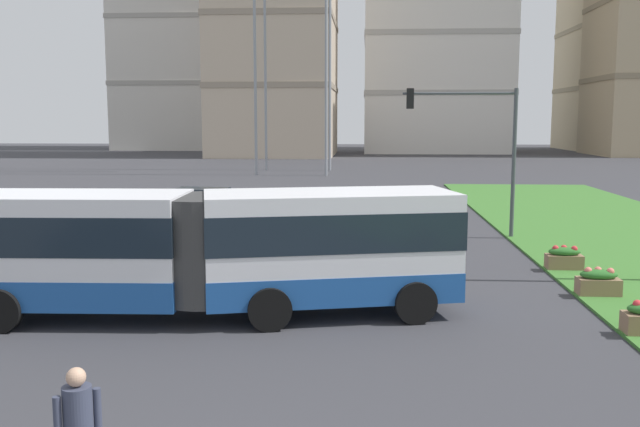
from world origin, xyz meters
name	(u,v)px	position (x,y,z in m)	size (l,w,h in m)	color
articulated_bus	(213,248)	(-2.18, 10.18, 1.65)	(11.95, 4.20, 3.00)	white
car_black_sedan	(203,206)	(-6.04, 25.51, 0.75)	(4.55, 2.34, 1.58)	black
pedestrian_crossing	(78,425)	(-2.00, 1.80, 1.00)	(0.48, 0.39, 1.74)	black
flower_planter_4	(598,282)	(7.72, 12.59, 0.43)	(1.10, 0.56, 0.74)	#937051
flower_planter_5	(564,258)	(7.72, 15.86, 0.43)	(1.10, 0.56, 0.74)	#937051
traffic_light_far_right	(476,135)	(5.82, 22.00, 4.14)	(4.51, 0.28, 5.95)	#474C51
apartment_tower_west	(173,26)	(-30.00, 107.88, 19.78)	(15.87, 19.00, 39.53)	silver
apartment_tower_centre	(437,12)	(11.41, 98.36, 20.14)	(20.77, 15.80, 40.24)	silver
apartment_tower_eastcentre	(630,1)	(41.31, 106.49, 22.64)	(17.15, 19.65, 45.25)	beige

